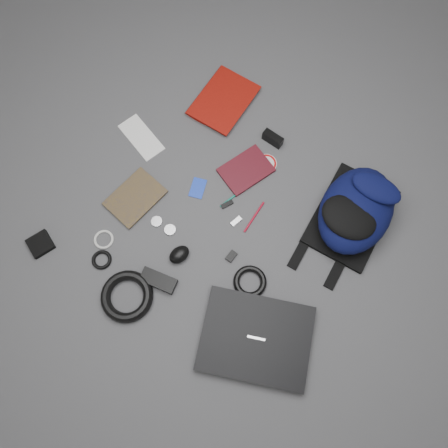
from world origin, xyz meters
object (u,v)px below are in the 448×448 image
Objects in this scene: pouch at (40,244)px; textbook_red at (203,89)px; compact_camera at (273,139)px; comic_book at (122,185)px; backpack at (356,210)px; laptop at (256,338)px; power_brick at (159,280)px; dvd_case at (246,170)px; mouse at (179,255)px.

textbook_red is at bearing 85.56° from pouch.
comic_book is at bearing -125.30° from compact_camera.
compact_camera reaches higher than textbook_red.
backpack is at bearing -11.91° from textbook_red.
laptop is 0.82m from comic_book.
pouch is (-0.46, -0.17, -0.01)m from power_brick.
laptop is at bearing 14.07° from pouch.
power_brick is (-0.45, -0.67, -0.07)m from backpack.
textbook_red reaches higher than dvd_case.
pouch is (-0.46, -0.93, -0.01)m from compact_camera.
backpack is 0.46m from compact_camera.
compact_camera reaches higher than laptop.
comic_book is at bearing -158.46° from backpack.
power_brick is at bearing -131.22° from backpack.
pouch is at bearing -134.42° from mouse.
textbook_red is 1.41× the size of dvd_case.
laptop is 1.09m from textbook_red.
backpack is at bearing -11.97° from compact_camera.
power_brick is (-0.00, -0.13, -0.01)m from mouse.
mouse is (0.00, -0.63, -0.00)m from compact_camera.
laptop is at bearing -59.71° from compact_camera.
laptop reaches higher than dvd_case.
backpack is 0.47m from dvd_case.
backpack reaches higher than mouse.
mouse is at bearing -63.56° from textbook_red.
mouse is 0.55m from pouch.
comic_book is 1.09× the size of dvd_case.
textbook_red is at bearing 134.14° from mouse.
mouse is 0.99× the size of pouch.
backpack reaches higher than pouch.
compact_camera is (0.38, 0.55, 0.02)m from comic_book.
mouse is 0.13m from power_brick.
dvd_case is 0.45m from mouse.
pouch is (-0.46, -0.30, -0.01)m from mouse.
power_brick is 1.59× the size of pouch.
power_brick reaches higher than comic_book.
compact_camera is at bearing 63.49° from pouch.
textbook_red is 0.43m from dvd_case.
comic_book reaches higher than dvd_case.
comic_book is 2.49× the size of compact_camera.
power_brick is (-0.42, -0.05, -0.00)m from laptop.
mouse is at bearing -136.96° from backpack.
mouse reaches higher than dvd_case.
pouch is at bearing -174.54° from power_brick.
comic_book is 0.43m from power_brick.
dvd_case is 2.35× the size of pouch.
power_brick reaches higher than dvd_case.
compact_camera reaches higher than dvd_case.
backpack is 1.06× the size of laptop.
laptop reaches higher than comic_book.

